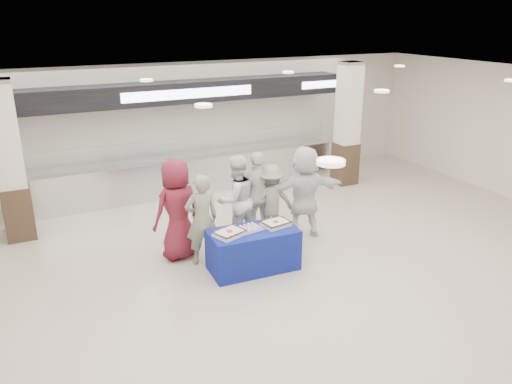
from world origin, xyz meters
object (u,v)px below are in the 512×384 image
civilian_white (304,192)px  chef_short (258,196)px  sheet_cake_right (276,223)px  soldier_a (202,219)px  cupcake_tray (251,228)px  chef_tall (236,200)px  soldier_b (270,202)px  civilian_maroon (177,210)px  sheet_cake_left (230,233)px  display_table (253,250)px

civilian_white → chef_short: bearing=-11.2°
sheet_cake_right → civilian_white: (1.09, 0.83, 0.15)m
soldier_a → cupcake_tray: bearing=140.8°
chef_tall → soldier_b: (0.71, -0.11, -0.12)m
civilian_maroon → civilian_white: 2.59m
soldier_b → civilian_white: civilian_white is taller
cupcake_tray → civilian_white: civilian_white is taller
sheet_cake_left → soldier_a: 0.71m
soldier_a → soldier_b: soldier_a is taller
display_table → chef_short: (0.68, 1.17, 0.53)m
sheet_cake_right → cupcake_tray: bearing=177.3°
sheet_cake_right → sheet_cake_left: bearing=-178.5°
soldier_a → soldier_b: 1.68m
sheet_cake_right → chef_tall: chef_tall is taller
civilian_maroon → soldier_b: (1.94, 0.03, -0.18)m
chef_short → sheet_cake_left: bearing=41.3°
sheet_cake_right → soldier_b: (0.45, 1.06, -0.03)m
sheet_cake_left → chef_short: chef_short is taller
sheet_cake_right → chef_tall: bearing=102.4°
soldier_a → chef_short: bearing=-156.5°
soldier_b → display_table: bearing=58.9°
display_table → chef_tall: size_ratio=0.87×
sheet_cake_left → soldier_a: soldier_a is taller
sheet_cake_left → cupcake_tray: 0.42m
sheet_cake_left → soldier_a: bearing=111.5°
civilian_white → soldier_b: bearing=-9.9°
soldier_a → civilian_white: bearing=-172.3°
sheet_cake_left → chef_tall: (0.65, 1.19, 0.09)m
soldier_b → chef_tall: bearing=0.6°
civilian_maroon → chef_tall: civilian_maroon is taller
soldier_b → civilian_white: (0.64, -0.23, 0.18)m
display_table → sheet_cake_left: sheet_cake_left is taller
display_table → soldier_a: (-0.71, 0.64, 0.47)m
chef_short → chef_tall: bearing=-5.4°
sheet_cake_left → chef_short: bearing=46.3°
soldier_b → civilian_white: size_ratio=0.81×
civilian_maroon → soldier_a: (0.32, -0.40, -0.10)m
display_table → chef_tall: bearing=83.3°
chef_short → sheet_cake_right: bearing=74.1°
civilian_maroon → chef_tall: (1.23, 0.14, -0.06)m
cupcake_tray → civilian_maroon: 1.43m
display_table → civilian_maroon: civilian_maroon is taller
chef_short → civilian_white: bearing=154.0°
sheet_cake_left → cupcake_tray: (0.42, 0.05, -0.02)m
display_table → sheet_cake_left: 0.62m
chef_short → soldier_b: (0.22, -0.10, -0.13)m
civilian_maroon → chef_short: civilian_maroon is taller
display_table → chef_short: size_ratio=0.86×
cupcake_tray → civilian_maroon: civilian_maroon is taller
civilian_maroon → sheet_cake_right: bearing=131.0°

